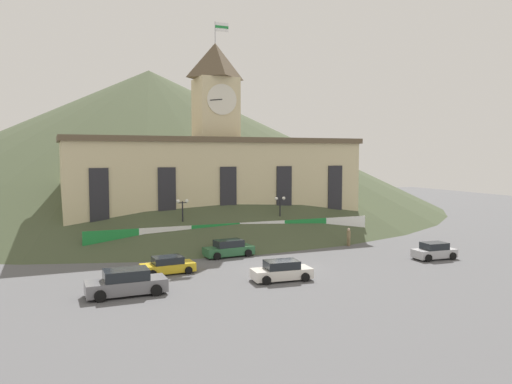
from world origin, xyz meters
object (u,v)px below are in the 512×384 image
(street_lamp_right, at_px, (183,213))
(car_green_wagon, at_px, (229,249))
(street_lamp_left, at_px, (280,209))
(car_silver_hatch, at_px, (434,251))
(car_gray_pickup, at_px, (126,283))
(pedestrian, at_px, (349,236))
(car_white_taxi, at_px, (282,271))
(car_yellow_coupe, at_px, (168,265))

(street_lamp_right, bearing_deg, car_green_wagon, -63.33)
(street_lamp_right, relative_size, car_green_wagon, 1.05)
(street_lamp_left, bearing_deg, car_silver_hatch, -57.48)
(car_gray_pickup, bearing_deg, pedestrian, -158.57)
(car_green_wagon, xyz_separation_m, car_white_taxi, (0.75, -9.83, -0.02))
(car_gray_pickup, height_order, car_silver_hatch, car_gray_pickup)
(car_yellow_coupe, bearing_deg, car_gray_pickup, 49.06)
(car_green_wagon, distance_m, car_silver_hatch, 18.73)
(street_lamp_right, relative_size, car_gray_pickup, 0.93)
(car_yellow_coupe, relative_size, pedestrian, 2.29)
(street_lamp_right, xyz_separation_m, car_silver_hatch, (19.73, -13.92, -2.92))
(car_yellow_coupe, distance_m, car_green_wagon, 7.98)
(car_yellow_coupe, distance_m, car_white_taxi, 9.23)
(street_lamp_right, distance_m, car_green_wagon, 7.04)
(car_gray_pickup, xyz_separation_m, pedestrian, (23.84, 9.64, 0.21))
(street_lamp_left, distance_m, car_gray_pickup, 24.12)
(car_green_wagon, height_order, car_silver_hatch, car_green_wagon)
(car_gray_pickup, xyz_separation_m, car_silver_hatch, (27.46, 1.21, -0.12))
(car_gray_pickup, relative_size, car_white_taxi, 1.15)
(street_lamp_right, height_order, pedestrian, street_lamp_right)
(street_lamp_right, height_order, car_gray_pickup, street_lamp_right)
(street_lamp_left, xyz_separation_m, car_silver_hatch, (8.88, -13.92, -2.85))
(car_green_wagon, bearing_deg, car_yellow_coupe, 28.26)
(street_lamp_right, height_order, car_silver_hatch, street_lamp_right)
(street_lamp_right, distance_m, pedestrian, 17.22)
(car_gray_pickup, xyz_separation_m, car_white_taxi, (11.36, -0.44, -0.12))
(car_silver_hatch, distance_m, car_white_taxi, 16.18)
(car_white_taxi, bearing_deg, car_green_wagon, -80.83)
(car_gray_pickup, bearing_deg, street_lamp_left, -141.43)
(pedestrian, bearing_deg, street_lamp_right, 160.26)
(car_green_wagon, xyz_separation_m, car_silver_hatch, (16.85, -8.18, -0.03))
(street_lamp_right, relative_size, car_yellow_coupe, 1.16)
(street_lamp_right, relative_size, car_white_taxi, 1.07)
(car_green_wagon, distance_m, car_white_taxi, 9.86)
(pedestrian, bearing_deg, car_gray_pickup, -158.91)
(street_lamp_right, height_order, car_white_taxi, street_lamp_right)
(pedestrian, bearing_deg, street_lamp_left, 132.82)
(street_lamp_left, xyz_separation_m, car_green_wagon, (-7.97, -5.74, -2.83))
(street_lamp_right, xyz_separation_m, car_yellow_coupe, (-3.80, -10.10, -2.98))
(street_lamp_right, height_order, car_yellow_coupe, street_lamp_right)
(street_lamp_right, height_order, car_green_wagon, street_lamp_right)
(car_silver_hatch, bearing_deg, car_green_wagon, -22.69)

